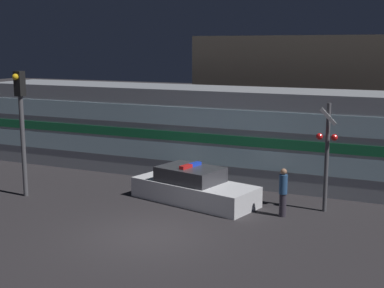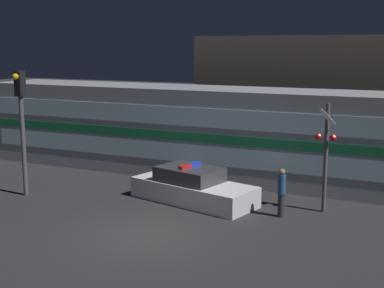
{
  "view_description": "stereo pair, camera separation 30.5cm",
  "coord_description": "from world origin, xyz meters",
  "views": [
    {
      "loc": [
        7.43,
        -13.17,
        5.52
      ],
      "look_at": [
        -1.23,
        5.74,
        1.7
      ],
      "focal_mm": 50.0,
      "sensor_mm": 36.0,
      "label": 1
    },
    {
      "loc": [
        7.71,
        -13.04,
        5.52
      ],
      "look_at": [
        -1.23,
        5.74,
        1.7
      ],
      "focal_mm": 50.0,
      "sensor_mm": 36.0,
      "label": 2
    }
  ],
  "objects": [
    {
      "name": "traffic_light_corner",
      "position": [
        -6.26,
        1.8,
        2.96
      ],
      "size": [
        0.3,
        0.46,
        4.64
      ],
      "color": "#4C4C51",
      "rests_on": "ground_plane"
    },
    {
      "name": "train",
      "position": [
        -2.25,
        7.74,
        1.89
      ],
      "size": [
        19.95,
        3.18,
        3.77
      ],
      "color": "#999EA5",
      "rests_on": "ground_plane"
    },
    {
      "name": "ground_plane",
      "position": [
        0.0,
        0.0,
        0.0
      ],
      "size": [
        120.0,
        120.0,
        0.0
      ],
      "primitive_type": "plane",
      "color": "#262326"
    },
    {
      "name": "pedestrian",
      "position": [
        3.12,
        3.41,
        0.83
      ],
      "size": [
        0.27,
        0.27,
        1.61
      ],
      "color": "#2D2833",
      "rests_on": "ground_plane"
    },
    {
      "name": "crossing_signal_near",
      "position": [
        4.26,
        4.52,
        2.04
      ],
      "size": [
        0.7,
        0.32,
        3.68
      ],
      "color": "#4C4C51",
      "rests_on": "ground_plane"
    },
    {
      "name": "police_car",
      "position": [
        -0.25,
        3.74,
        0.51
      ],
      "size": [
        4.86,
        2.76,
        1.37
      ],
      "rotation": [
        0.0,
        0.0,
        -0.23
      ],
      "color": "silver",
      "rests_on": "ground_plane"
    },
    {
      "name": "building_left",
      "position": [
        0.63,
        15.01,
        3.02
      ],
      "size": [
        9.95,
        4.86,
        6.03
      ],
      "color": "#726656",
      "rests_on": "ground_plane"
    }
  ]
}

